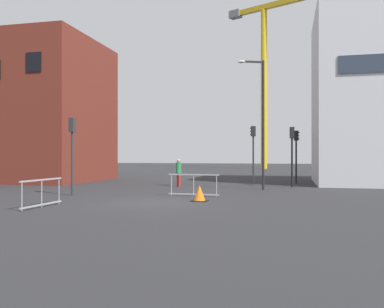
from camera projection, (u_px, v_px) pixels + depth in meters
name	position (u px, v px, depth m)	size (l,w,h in m)	color
ground	(154.00, 203.00, 17.32)	(160.00, 160.00, 0.00)	#28282B
brick_building	(34.00, 112.00, 32.15)	(10.18, 8.98, 10.68)	maroon
construction_crane	(266.00, 61.00, 59.77)	(14.77, 7.79, 23.95)	gold
streetlamp_tall	(260.00, 114.00, 23.60)	(1.47, 0.68, 7.40)	#232326
traffic_light_median	(72.00, 143.00, 20.49)	(0.24, 0.37, 3.84)	#2D2D30
traffic_light_corner	(253.00, 145.00, 28.43)	(0.39, 0.29, 3.98)	#2D2D30
traffic_light_far	(292.00, 147.00, 25.65)	(0.30, 0.39, 3.73)	black
traffic_light_island	(296.00, 148.00, 28.96)	(0.39, 0.28, 3.70)	black
pedestrian_walking	(179.00, 170.00, 26.28)	(0.34, 0.34, 1.75)	red
safety_barrier_mid_span	(194.00, 185.00, 20.02)	(2.52, 0.19, 1.08)	#9EA0A5
safety_barrier_left_run	(42.00, 193.00, 15.86)	(0.16, 2.54, 1.08)	#9EA0A5
traffic_cone_by_barrier	(200.00, 194.00, 17.96)	(0.69, 0.69, 0.69)	black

